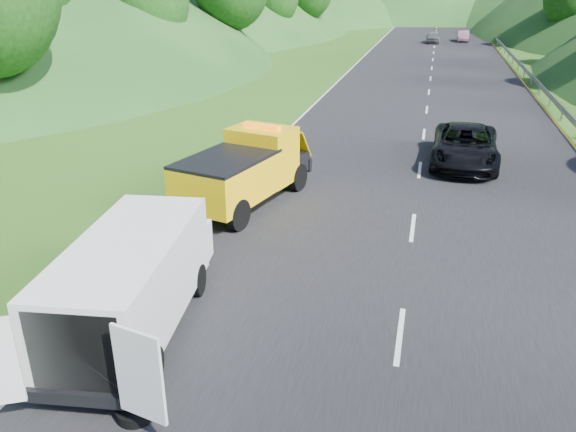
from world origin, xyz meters
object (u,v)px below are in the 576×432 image
(woman, at_px, (175,259))
(spare_tire, at_px, (137,416))
(worker, at_px, (121,390))
(child, at_px, (193,251))
(white_van, at_px, (133,279))
(suitcase, at_px, (105,245))
(tow_truck, at_px, (246,169))
(passing_suv, at_px, (463,164))

(woman, xyz_separation_m, spare_tire, (1.95, -5.80, 0.00))
(worker, bearing_deg, child, 91.29)
(child, bearing_deg, white_van, -43.65)
(spare_tire, bearing_deg, white_van, 117.01)
(worker, distance_m, suitcase, 6.05)
(white_van, xyz_separation_m, child, (-0.38, 3.92, -1.28))
(woman, bearing_deg, white_van, 159.53)
(woman, bearing_deg, spare_tire, 166.47)
(tow_truck, distance_m, woman, 4.82)
(woman, xyz_separation_m, child, (0.31, 0.61, 0.00))
(white_van, relative_size, child, 7.39)
(woman, bearing_deg, worker, 162.09)
(tow_truck, xyz_separation_m, white_van, (0.08, -7.93, 0.03))
(tow_truck, relative_size, white_van, 0.95)
(spare_tire, bearing_deg, child, 104.40)
(spare_tire, bearing_deg, tow_truck, 97.35)
(woman, relative_size, passing_suv, 0.32)
(white_van, xyz_separation_m, woman, (-0.68, 3.31, -1.28))
(child, xyz_separation_m, suitcase, (-2.31, -0.80, 0.30))
(tow_truck, height_order, spare_tire, tow_truck)
(woman, relative_size, suitcase, 3.04)
(woman, distance_m, spare_tire, 6.12)
(suitcase, relative_size, spare_tire, 0.85)
(suitcase, bearing_deg, child, 19.03)
(tow_truck, distance_m, child, 4.21)
(tow_truck, distance_m, white_van, 7.93)
(spare_tire, distance_m, passing_suv, 18.01)
(passing_suv, bearing_deg, worker, -110.29)
(suitcase, height_order, spare_tire, suitcase)
(white_van, relative_size, worker, 4.26)
(suitcase, relative_size, passing_suv, 0.11)
(worker, height_order, spare_tire, worker)
(woman, xyz_separation_m, passing_suv, (8.08, 11.13, 0.00))
(worker, relative_size, suitcase, 2.59)
(white_van, relative_size, spare_tire, 9.38)
(worker, xyz_separation_m, passing_suv, (6.76, 16.36, 0.00))
(white_van, height_order, child, white_van)
(woman, bearing_deg, passing_suv, -68.09)
(child, relative_size, passing_suv, 0.16)
(passing_suv, bearing_deg, woman, -123.83)
(child, bearing_deg, suitcase, -120.11)
(worker, relative_size, spare_tire, 2.20)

